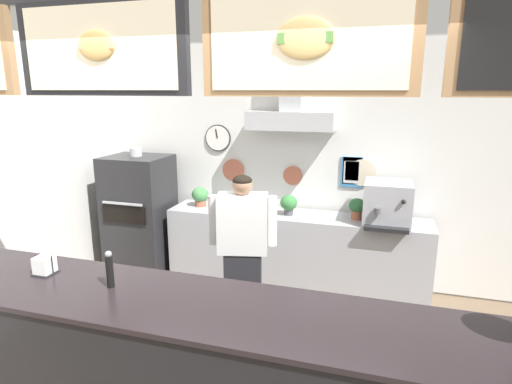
{
  "coord_description": "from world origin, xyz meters",
  "views": [
    {
      "loc": [
        0.96,
        -2.3,
        2.23
      ],
      "look_at": [
        0.03,
        0.75,
        1.45
      ],
      "focal_mm": 29.79,
      "sensor_mm": 36.0,
      "label": 1
    }
  ],
  "objects_px": {
    "shop_worker": "(243,258)",
    "napkin_holder": "(45,266)",
    "pepper_grinder": "(110,269)",
    "potted_sage": "(357,207)",
    "potted_basil": "(200,196)",
    "pizza_oven": "(140,216)",
    "espresso_machine": "(387,203)",
    "potted_rosemary": "(289,204)"
  },
  "relations": [
    {
      "from": "pizza_oven",
      "to": "napkin_holder",
      "type": "xyz_separation_m",
      "value": [
        0.76,
        -2.3,
        0.4
      ]
    },
    {
      "from": "espresso_machine",
      "to": "potted_rosemary",
      "type": "bearing_deg",
      "value": -179.66
    },
    {
      "from": "potted_rosemary",
      "to": "napkin_holder",
      "type": "bearing_deg",
      "value": -114.01
    },
    {
      "from": "potted_rosemary",
      "to": "potted_basil",
      "type": "bearing_deg",
      "value": 177.01
    },
    {
      "from": "potted_rosemary",
      "to": "pepper_grinder",
      "type": "bearing_deg",
      "value": -102.72
    },
    {
      "from": "potted_sage",
      "to": "pepper_grinder",
      "type": "bearing_deg",
      "value": -117.25
    },
    {
      "from": "espresso_machine",
      "to": "potted_basil",
      "type": "bearing_deg",
      "value": 178.64
    },
    {
      "from": "potted_rosemary",
      "to": "napkin_holder",
      "type": "xyz_separation_m",
      "value": [
        -1.06,
        -2.37,
        0.13
      ]
    },
    {
      "from": "shop_worker",
      "to": "potted_basil",
      "type": "distance_m",
      "value": 1.54
    },
    {
      "from": "pizza_oven",
      "to": "napkin_holder",
      "type": "distance_m",
      "value": 2.45
    },
    {
      "from": "shop_worker",
      "to": "potted_basil",
      "type": "height_order",
      "value": "shop_worker"
    },
    {
      "from": "pizza_oven",
      "to": "napkin_holder",
      "type": "height_order",
      "value": "pizza_oven"
    },
    {
      "from": "espresso_machine",
      "to": "potted_basil",
      "type": "height_order",
      "value": "espresso_machine"
    },
    {
      "from": "espresso_machine",
      "to": "napkin_holder",
      "type": "xyz_separation_m",
      "value": [
        -2.08,
        -2.38,
        0.04
      ]
    },
    {
      "from": "pizza_oven",
      "to": "espresso_machine",
      "type": "xyz_separation_m",
      "value": [
        2.84,
        0.08,
        0.36
      ]
    },
    {
      "from": "pizza_oven",
      "to": "shop_worker",
      "type": "distance_m",
      "value": 1.99
    },
    {
      "from": "potted_sage",
      "to": "potted_basil",
      "type": "relative_size",
      "value": 0.99
    },
    {
      "from": "potted_rosemary",
      "to": "pepper_grinder",
      "type": "relative_size",
      "value": 0.98
    },
    {
      "from": "potted_rosemary",
      "to": "napkin_holder",
      "type": "distance_m",
      "value": 2.6
    },
    {
      "from": "potted_sage",
      "to": "potted_basil",
      "type": "bearing_deg",
      "value": 179.77
    },
    {
      "from": "napkin_holder",
      "to": "pepper_grinder",
      "type": "bearing_deg",
      "value": -4.36
    },
    {
      "from": "pizza_oven",
      "to": "espresso_machine",
      "type": "height_order",
      "value": "pizza_oven"
    },
    {
      "from": "shop_worker",
      "to": "potted_sage",
      "type": "bearing_deg",
      "value": -139.3
    },
    {
      "from": "pizza_oven",
      "to": "pepper_grinder",
      "type": "xyz_separation_m",
      "value": [
        1.27,
        -2.33,
        0.46
      ]
    },
    {
      "from": "potted_rosemary",
      "to": "potted_sage",
      "type": "relative_size",
      "value": 0.97
    },
    {
      "from": "potted_basil",
      "to": "pepper_grinder",
      "type": "height_order",
      "value": "pepper_grinder"
    },
    {
      "from": "shop_worker",
      "to": "napkin_holder",
      "type": "relative_size",
      "value": 11.8
    },
    {
      "from": "pepper_grinder",
      "to": "napkin_holder",
      "type": "xyz_separation_m",
      "value": [
        -0.51,
        0.04,
        -0.06
      ]
    },
    {
      "from": "potted_basil",
      "to": "napkin_holder",
      "type": "relative_size",
      "value": 1.75
    },
    {
      "from": "espresso_machine",
      "to": "pepper_grinder",
      "type": "bearing_deg",
      "value": -123.03
    },
    {
      "from": "shop_worker",
      "to": "espresso_machine",
      "type": "xyz_separation_m",
      "value": [
        1.17,
        1.16,
        0.28
      ]
    },
    {
      "from": "potted_basil",
      "to": "pepper_grinder",
      "type": "bearing_deg",
      "value": -77.86
    },
    {
      "from": "shop_worker",
      "to": "potted_basil",
      "type": "relative_size",
      "value": 6.75
    },
    {
      "from": "potted_rosemary",
      "to": "potted_sage",
      "type": "bearing_deg",
      "value": 3.88
    },
    {
      "from": "shop_worker",
      "to": "potted_sage",
      "type": "xyz_separation_m",
      "value": [
        0.86,
        1.2,
        0.2
      ]
    },
    {
      "from": "espresso_machine",
      "to": "potted_sage",
      "type": "xyz_separation_m",
      "value": [
        -0.3,
        0.04,
        -0.08
      ]
    },
    {
      "from": "potted_rosemary",
      "to": "pizza_oven",
      "type": "bearing_deg",
      "value": -177.62
    },
    {
      "from": "pizza_oven",
      "to": "shop_worker",
      "type": "bearing_deg",
      "value": -32.74
    },
    {
      "from": "potted_sage",
      "to": "pepper_grinder",
      "type": "height_order",
      "value": "pepper_grinder"
    },
    {
      "from": "potted_rosemary",
      "to": "pepper_grinder",
      "type": "height_order",
      "value": "pepper_grinder"
    },
    {
      "from": "espresso_machine",
      "to": "pepper_grinder",
      "type": "height_order",
      "value": "espresso_machine"
    },
    {
      "from": "potted_basil",
      "to": "espresso_machine",
      "type": "bearing_deg",
      "value": -1.36
    }
  ]
}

